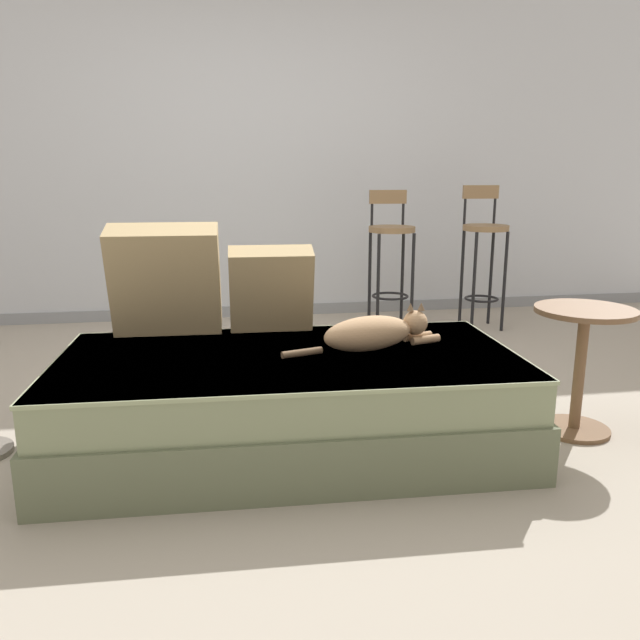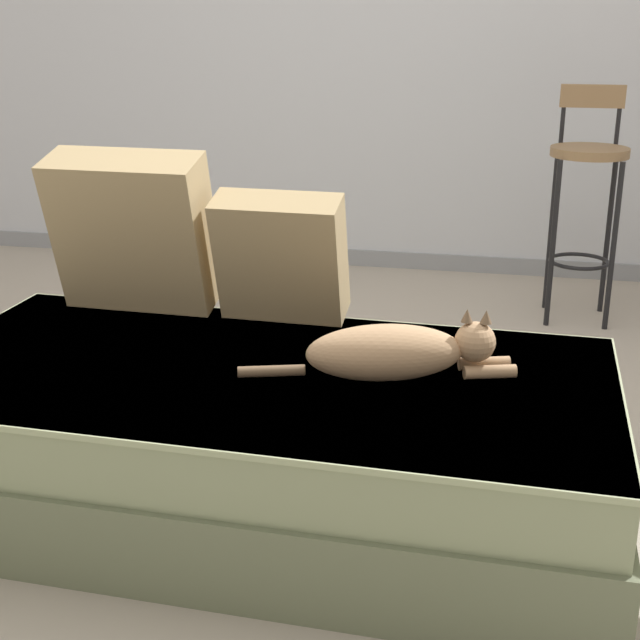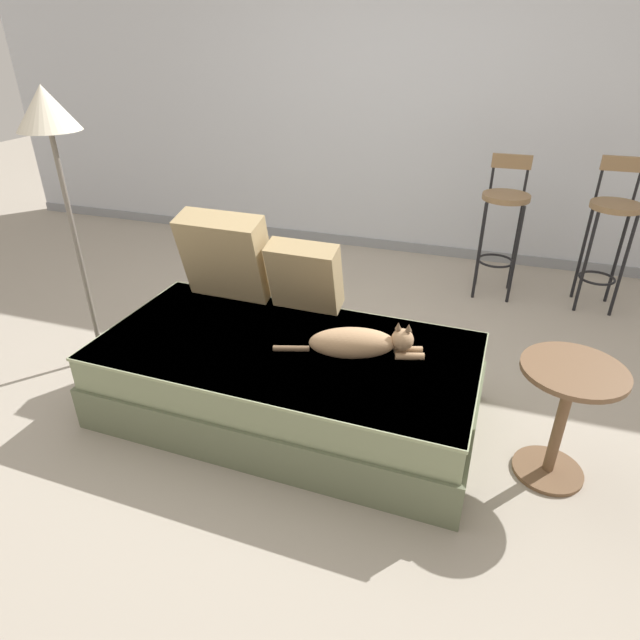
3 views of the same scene
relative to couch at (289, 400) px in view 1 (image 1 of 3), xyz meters
The scene contains 10 objects.
ground_plane 0.45m from the couch, 90.00° to the left, with size 16.00×16.00×0.00m, color #A89E8E.
wall_back_panel 2.86m from the couch, 90.00° to the left, with size 8.00×0.10×2.60m, color silver.
wall_baseboard_trim 2.60m from the couch, 90.00° to the left, with size 8.00×0.02×0.09m, color gray.
couch is the anchor object (origin of this frame).
throw_pillow_corner 0.82m from the couch, 141.87° to the left, with size 0.51×0.32×0.53m.
throw_pillow_middle 0.58m from the couch, 95.35° to the left, with size 0.40×0.26×0.42m.
cat 0.47m from the couch, ahead, with size 0.74×0.29×0.19m.
bar_stool_near_window 2.20m from the couch, 63.07° to the left, with size 0.34×0.34×1.05m.
bar_stool_by_doorway 2.61m from the couch, 48.50° to the left, with size 0.34×0.34×1.08m.
side_table 1.34m from the couch, ahead, with size 0.44×0.44×0.59m.
Camera 1 is at (-0.28, -2.92, 1.18)m, focal length 35.00 mm.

